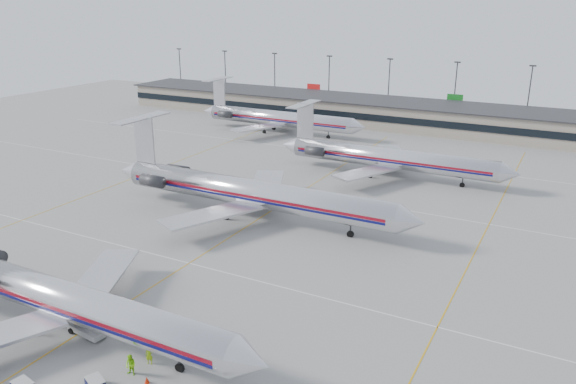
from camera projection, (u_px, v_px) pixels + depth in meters
The scene contains 13 objects.
ground at pixel (131, 300), 59.44m from camera, with size 260.00×260.00×0.00m, color gray.
apron_markings at pixel (189, 263), 67.80m from camera, with size 160.00×0.15×0.02m, color silver.
terminal at pixel (404, 114), 140.36m from camera, with size 162.00×17.00×6.25m.
light_mast_row at pixel (421, 85), 150.34m from camera, with size 163.60×0.40×15.28m.
jet_foreground at pixel (57, 297), 53.34m from camera, with size 44.95×26.47×11.77m.
jet_second_row at pixel (248, 192), 81.33m from camera, with size 50.38×29.66×13.19m.
jet_third_row at pixel (386, 157), 100.46m from camera, with size 43.90×27.00×12.00m.
jet_back_row at pixel (276, 118), 134.17m from camera, with size 43.91×27.01×12.01m.
cart_inner at pixel (95, 384), 45.65m from camera, with size 2.08×1.80×0.99m.
belt_loader at pixel (88, 328), 53.06m from camera, with size 4.97×1.95×2.58m.
ramp_worker_near at pixel (149, 355), 48.76m from camera, with size 0.66×0.44×1.82m, color #99CA13.
ramp_worker_far at pixel (131, 365), 47.28m from camera, with size 0.94×0.73×1.94m, color #8CE615.
cone_right at pixel (147, 380), 46.49m from camera, with size 0.42×0.42×0.58m, color red.
Camera 1 is at (39.29, -38.65, 30.08)m, focal length 35.00 mm.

